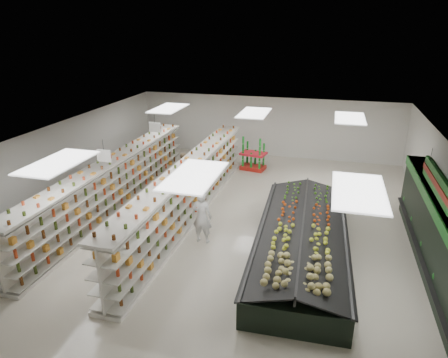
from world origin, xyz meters
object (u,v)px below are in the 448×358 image
(gondola_center, at_px, (189,192))
(produce_island, at_px, (302,239))
(shopper_main, at_px, (202,217))
(gondola_left, at_px, (114,186))
(shopper_background, at_px, (185,169))
(soda_endcap, at_px, (253,155))

(gondola_center, height_order, produce_island, gondola_center)
(gondola_center, relative_size, produce_island, 1.55)
(shopper_main, bearing_deg, gondola_center, -55.21)
(produce_island, bearing_deg, shopper_main, -178.03)
(gondola_left, bearing_deg, produce_island, -11.16)
(gondola_left, distance_m, gondola_center, 3.02)
(produce_island, xyz_separation_m, shopper_background, (-5.51, 4.43, 0.24))
(gondola_center, xyz_separation_m, soda_endcap, (1.32, 5.71, -0.20))
(gondola_left, relative_size, shopper_background, 7.63)
(gondola_center, distance_m, shopper_main, 2.02)
(gondola_center, distance_m, soda_endcap, 5.86)
(soda_endcap, height_order, shopper_main, shopper_main)
(gondola_center, distance_m, produce_island, 4.60)
(produce_island, xyz_separation_m, shopper_main, (-3.23, -0.11, 0.38))
(gondola_left, distance_m, shopper_background, 3.43)
(gondola_left, height_order, produce_island, gondola_left)
(gondola_left, height_order, soda_endcap, gondola_left)
(produce_island, relative_size, soda_endcap, 4.98)
(gondola_center, relative_size, shopper_main, 6.61)
(gondola_left, relative_size, produce_island, 1.50)
(soda_endcap, relative_size, shopper_main, 0.86)
(produce_island, bearing_deg, shopper_background, 141.18)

